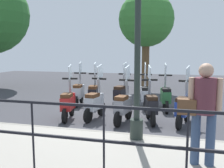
% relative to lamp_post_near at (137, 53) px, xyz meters
% --- Properties ---
extents(ground_plane, '(28.00, 28.00, 0.00)m').
position_rel_lamp_post_near_xyz_m(ground_plane, '(2.40, 0.69, -1.88)').
color(ground_plane, '#38383D').
extents(promenade_walkway, '(2.20, 20.00, 0.15)m').
position_rel_lamp_post_near_xyz_m(promenade_walkway, '(-0.75, 0.69, -1.80)').
color(promenade_walkway, gray).
rests_on(promenade_walkway, ground_plane).
extents(fence_railing, '(0.04, 16.03, 1.07)m').
position_rel_lamp_post_near_xyz_m(fence_railing, '(-1.80, 0.69, -0.99)').
color(fence_railing, black).
rests_on(fence_railing, promenade_walkway).
extents(lamp_post_near, '(0.26, 0.90, 3.94)m').
position_rel_lamp_post_near_xyz_m(lamp_post_near, '(0.00, 0.00, 0.00)').
color(lamp_post_near, '#232D28').
rests_on(lamp_post_near, promenade_walkway).
extents(pedestrian_with_bag, '(0.33, 0.65, 1.59)m').
position_rel_lamp_post_near_xyz_m(pedestrian_with_bag, '(-0.91, -1.16, -0.80)').
color(pedestrian_with_bag, '#384C70').
rests_on(pedestrian_with_bag, promenade_walkway).
extents(tree_distant, '(2.61, 2.61, 4.73)m').
position_rel_lamp_post_near_xyz_m(tree_distant, '(7.23, 0.72, 1.51)').
color(tree_distant, brown).
rests_on(tree_distant, ground_plane).
extents(scooter_near_0, '(1.21, 0.53, 1.54)m').
position_rel_lamp_post_near_xyz_m(scooter_near_0, '(1.70, -0.96, -1.40)').
color(scooter_near_0, black).
rests_on(scooter_near_0, ground_plane).
extents(scooter_near_1, '(1.21, 0.52, 1.54)m').
position_rel_lamp_post_near_xyz_m(scooter_near_1, '(1.75, -0.10, -1.40)').
color(scooter_near_1, black).
rests_on(scooter_near_1, ground_plane).
extents(scooter_near_2, '(1.23, 0.46, 1.54)m').
position_rel_lamp_post_near_xyz_m(scooter_near_2, '(1.53, 0.60, -1.40)').
color(scooter_near_2, black).
rests_on(scooter_near_2, ground_plane).
extents(scooter_near_3, '(1.23, 0.46, 1.54)m').
position_rel_lamp_post_near_xyz_m(scooter_near_3, '(1.69, 1.45, -1.40)').
color(scooter_near_3, black).
rests_on(scooter_near_3, ground_plane).
extents(scooter_near_4, '(1.22, 0.48, 1.54)m').
position_rel_lamp_post_near_xyz_m(scooter_near_4, '(1.50, 2.18, -1.40)').
color(scooter_near_4, black).
rests_on(scooter_near_4, ground_plane).
extents(scooter_far_0, '(1.23, 0.45, 1.54)m').
position_rel_lamp_post_near_xyz_m(scooter_far_0, '(3.22, -0.44, -1.40)').
color(scooter_far_0, black).
rests_on(scooter_far_0, ground_plane).
extents(scooter_far_1, '(1.22, 0.48, 1.54)m').
position_rel_lamp_post_near_xyz_m(scooter_far_1, '(3.33, 0.23, -1.40)').
color(scooter_far_1, black).
rests_on(scooter_far_1, ground_plane).
extents(scooter_far_2, '(1.22, 0.49, 1.54)m').
position_rel_lamp_post_near_xyz_m(scooter_far_2, '(3.31, 1.05, -1.40)').
color(scooter_far_2, black).
rests_on(scooter_far_2, ground_plane).
extents(scooter_far_3, '(1.23, 0.46, 1.54)m').
position_rel_lamp_post_near_xyz_m(scooter_far_3, '(3.19, 1.99, -1.40)').
color(scooter_far_3, black).
rests_on(scooter_far_3, ground_plane).
extents(scooter_far_4, '(1.23, 0.47, 1.54)m').
position_rel_lamp_post_near_xyz_m(scooter_far_4, '(3.30, 2.60, -1.40)').
color(scooter_far_4, black).
rests_on(scooter_far_4, ground_plane).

